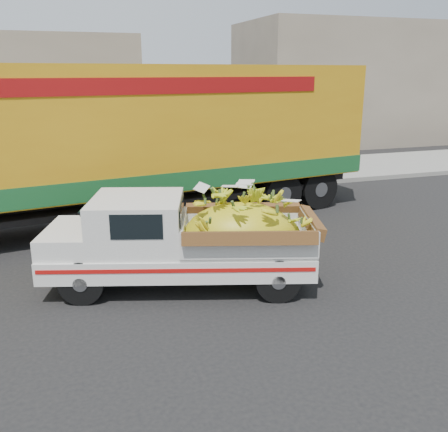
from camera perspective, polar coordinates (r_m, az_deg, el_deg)
name	(u,v)px	position (r m, az deg, el deg)	size (l,w,h in m)	color
ground	(216,297)	(8.49, -0.88, -9.24)	(100.00, 100.00, 0.00)	black
curb	(143,195)	(15.15, -9.25, 2.36)	(60.00, 0.25, 0.15)	gray
sidewalk	(132,181)	(17.18, -10.42, 3.93)	(60.00, 4.00, 0.14)	gray
building_right	(373,84)	(28.65, 16.69, 14.28)	(14.00, 6.00, 6.00)	gray
pickup_truck	(200,239)	(8.67, -2.77, -2.59)	(4.83, 2.91, 1.60)	black
semi_trailer	(140,137)	(12.34, -9.56, 8.88)	(12.07, 4.33, 3.80)	black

